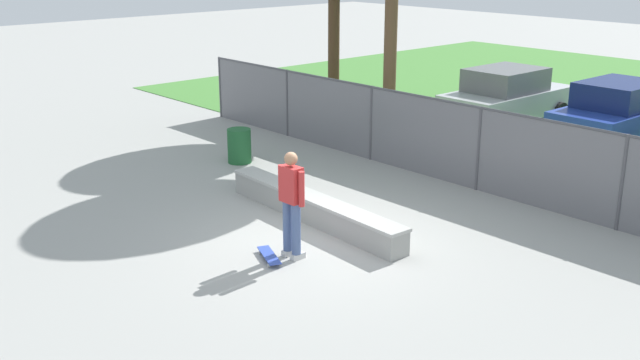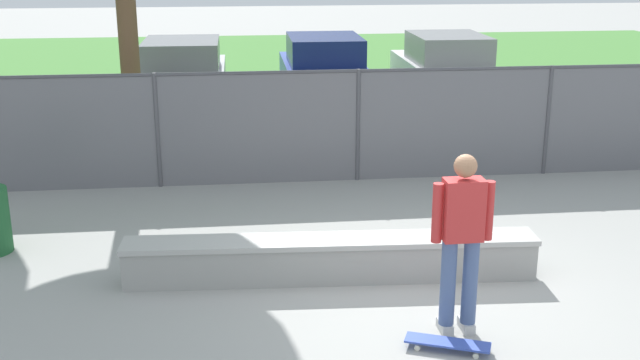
{
  "view_description": "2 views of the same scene",
  "coord_description": "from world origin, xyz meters",
  "px_view_note": "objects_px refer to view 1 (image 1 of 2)",
  "views": [
    {
      "loc": [
        8.99,
        -8.0,
        4.99
      ],
      "look_at": [
        -0.82,
        0.82,
        0.81
      ],
      "focal_mm": 42.01,
      "sensor_mm": 36.0,
      "label": 1
    },
    {
      "loc": [
        -2.0,
        -7.41,
        3.7
      ],
      "look_at": [
        -0.99,
        1.22,
        1.04
      ],
      "focal_mm": 43.85,
      "sensor_mm": 36.0,
      "label": 2
    }
  ],
  "objects_px": {
    "skateboarder": "(291,200)",
    "car_blue": "(619,113)",
    "trash_bin": "(239,146)",
    "car_silver": "(507,97)",
    "concrete_ledge": "(313,208)",
    "skateboard": "(269,255)"
  },
  "relations": [
    {
      "from": "trash_bin",
      "to": "car_silver",
      "type": "bearing_deg",
      "value": 75.57
    },
    {
      "from": "skateboarder",
      "to": "skateboard",
      "type": "distance_m",
      "value": 1.01
    },
    {
      "from": "concrete_ledge",
      "to": "trash_bin",
      "type": "distance_m",
      "value": 4.32
    },
    {
      "from": "skateboarder",
      "to": "car_blue",
      "type": "bearing_deg",
      "value": 89.95
    },
    {
      "from": "skateboarder",
      "to": "concrete_ledge",
      "type": "bearing_deg",
      "value": 127.26
    },
    {
      "from": "concrete_ledge",
      "to": "skateboarder",
      "type": "distance_m",
      "value": 1.92
    },
    {
      "from": "trash_bin",
      "to": "skateboard",
      "type": "bearing_deg",
      "value": -31.38
    },
    {
      "from": "skateboarder",
      "to": "car_blue",
      "type": "xyz_separation_m",
      "value": [
        0.01,
        10.94,
        -0.17
      ]
    },
    {
      "from": "skateboard",
      "to": "car_blue",
      "type": "height_order",
      "value": "car_blue"
    },
    {
      "from": "trash_bin",
      "to": "car_blue",
      "type": "bearing_deg",
      "value": 57.77
    },
    {
      "from": "skateboarder",
      "to": "trash_bin",
      "type": "relative_size",
      "value": 2.23
    },
    {
      "from": "car_blue",
      "to": "trash_bin",
      "type": "xyz_separation_m",
      "value": [
        -5.19,
        -8.23,
        -0.43
      ]
    },
    {
      "from": "skateboarder",
      "to": "skateboard",
      "type": "height_order",
      "value": "skateboarder"
    },
    {
      "from": "concrete_ledge",
      "to": "skateboard",
      "type": "height_order",
      "value": "concrete_ledge"
    },
    {
      "from": "car_silver",
      "to": "skateboarder",
      "type": "bearing_deg",
      "value": -73.38
    },
    {
      "from": "concrete_ledge",
      "to": "car_silver",
      "type": "xyz_separation_m",
      "value": [
        -2.09,
        9.17,
        0.59
      ]
    },
    {
      "from": "car_blue",
      "to": "skateboarder",
      "type": "bearing_deg",
      "value": -90.05
    },
    {
      "from": "skateboarder",
      "to": "car_blue",
      "type": "distance_m",
      "value": 10.94
    },
    {
      "from": "skateboarder",
      "to": "car_silver",
      "type": "distance_m",
      "value": 11.04
    },
    {
      "from": "car_silver",
      "to": "concrete_ledge",
      "type": "bearing_deg",
      "value": -77.17
    },
    {
      "from": "concrete_ledge",
      "to": "skateboarder",
      "type": "bearing_deg",
      "value": -52.74
    },
    {
      "from": "skateboarder",
      "to": "car_blue",
      "type": "relative_size",
      "value": 0.43
    }
  ]
}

